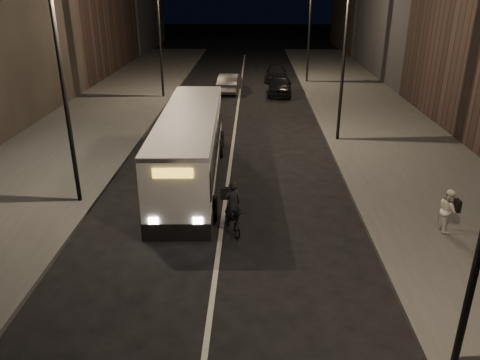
# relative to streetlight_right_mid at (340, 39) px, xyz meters

# --- Properties ---
(ground) EXTENTS (180.00, 180.00, 0.00)m
(ground) POSITION_rel_streetlight_right_mid_xyz_m (-5.33, -12.00, -5.36)
(ground) COLOR black
(ground) RESTS_ON ground
(sidewalk_right) EXTENTS (7.00, 70.00, 0.16)m
(sidewalk_right) POSITION_rel_streetlight_right_mid_xyz_m (3.17, 2.00, -5.28)
(sidewalk_right) COLOR #3B3B38
(sidewalk_right) RESTS_ON ground
(sidewalk_left) EXTENTS (7.00, 70.00, 0.16)m
(sidewalk_left) POSITION_rel_streetlight_right_mid_xyz_m (-13.83, 2.00, -5.28)
(sidewalk_left) COLOR #3B3B38
(sidewalk_left) RESTS_ON ground
(streetlight_right_mid) EXTENTS (1.20, 0.44, 8.12)m
(streetlight_right_mid) POSITION_rel_streetlight_right_mid_xyz_m (0.00, 0.00, 0.00)
(streetlight_right_mid) COLOR black
(streetlight_right_mid) RESTS_ON sidewalk_right
(streetlight_right_far) EXTENTS (1.20, 0.44, 8.12)m
(streetlight_right_far) POSITION_rel_streetlight_right_mid_xyz_m (0.00, 16.00, 0.00)
(streetlight_right_far) COLOR black
(streetlight_right_far) RESTS_ON sidewalk_right
(streetlight_left_near) EXTENTS (1.20, 0.44, 8.12)m
(streetlight_left_near) POSITION_rel_streetlight_right_mid_xyz_m (-10.66, -8.00, 0.00)
(streetlight_left_near) COLOR black
(streetlight_left_near) RESTS_ON sidewalk_left
(streetlight_left_far) EXTENTS (1.20, 0.44, 8.12)m
(streetlight_left_far) POSITION_rel_streetlight_right_mid_xyz_m (-10.66, 10.00, 0.00)
(streetlight_left_far) COLOR black
(streetlight_left_far) RESTS_ON sidewalk_left
(city_bus) EXTENTS (2.83, 10.94, 2.93)m
(city_bus) POSITION_rel_streetlight_right_mid_xyz_m (-6.93, -5.32, -3.77)
(city_bus) COLOR silver
(city_bus) RESTS_ON ground
(cyclist_on_bicycle) EXTENTS (1.09, 1.76, 1.91)m
(cyclist_on_bicycle) POSITION_rel_streetlight_right_mid_xyz_m (-4.93, -10.00, -4.72)
(cyclist_on_bicycle) COLOR black
(cyclist_on_bicycle) RESTS_ON ground
(pedestrian_woman) EXTENTS (0.59, 0.75, 1.50)m
(pedestrian_woman) POSITION_rel_streetlight_right_mid_xyz_m (2.27, -10.00, -4.45)
(pedestrian_woman) COLOR silver
(pedestrian_woman) RESTS_ON sidewalk_right
(car_near) EXTENTS (1.94, 4.37, 1.46)m
(car_near) POSITION_rel_streetlight_right_mid_xyz_m (-2.25, 11.52, -4.63)
(car_near) COLOR black
(car_near) RESTS_ON ground
(car_mid) EXTENTS (1.85, 4.48, 1.44)m
(car_mid) POSITION_rel_streetlight_right_mid_xyz_m (-6.13, 12.39, -4.64)
(car_mid) COLOR #3E3D40
(car_mid) RESTS_ON ground
(car_far) EXTENTS (1.94, 4.35, 1.24)m
(car_far) POSITION_rel_streetlight_right_mid_xyz_m (-2.26, 17.21, -4.74)
(car_far) COLOR black
(car_far) RESTS_ON ground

